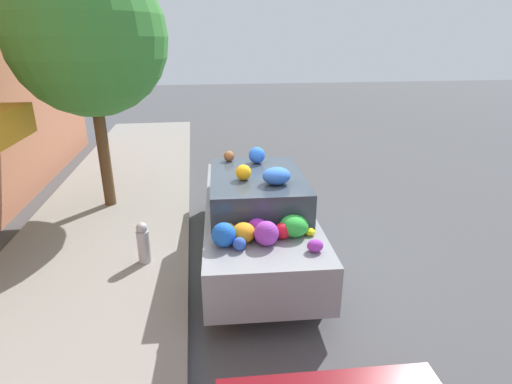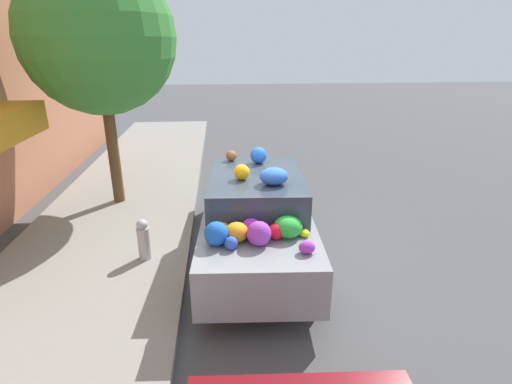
# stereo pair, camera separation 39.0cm
# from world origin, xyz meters

# --- Properties ---
(ground_plane) EXTENTS (60.00, 60.00, 0.00)m
(ground_plane) POSITION_xyz_m (0.00, 0.00, 0.00)
(ground_plane) COLOR #4C4C4F
(sidewalk_curb) EXTENTS (24.00, 3.20, 0.14)m
(sidewalk_curb) POSITION_xyz_m (0.00, 2.70, 0.07)
(sidewalk_curb) COLOR gray
(sidewalk_curb) RESTS_ON ground
(street_tree) EXTENTS (3.04, 3.04, 4.99)m
(street_tree) POSITION_xyz_m (2.47, 2.82, 3.59)
(street_tree) COLOR brown
(street_tree) RESTS_ON sidewalk_curb
(fire_hydrant) EXTENTS (0.20, 0.20, 0.70)m
(fire_hydrant) POSITION_xyz_m (-0.20, 1.80, 0.48)
(fire_hydrant) COLOR #B2B2B7
(fire_hydrant) RESTS_ON sidewalk_curb
(art_car) EXTENTS (4.56, 1.94, 1.82)m
(art_car) POSITION_xyz_m (-0.06, -0.07, 0.81)
(art_car) COLOR gray
(art_car) RESTS_ON ground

